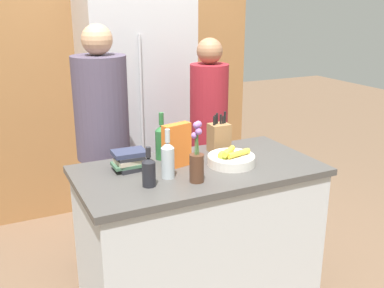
{
  "coord_description": "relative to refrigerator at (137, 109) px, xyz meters",
  "views": [
    {
      "loc": [
        -1.13,
        -2.25,
        1.87
      ],
      "look_at": [
        0.0,
        0.1,
        1.04
      ],
      "focal_mm": 42.0,
      "sensor_mm": 36.0,
      "label": 1
    }
  ],
  "objects": [
    {
      "name": "kitchen_island",
      "position": [
        -0.08,
        -1.35,
        -0.53
      ],
      "size": [
        1.46,
        0.76,
        0.92
      ],
      "color": "silver",
      "rests_on": "ground_plane"
    },
    {
      "name": "back_wall_wood",
      "position": [
        -0.08,
        0.36,
        0.31
      ],
      "size": [
        2.66,
        0.12,
        2.6
      ],
      "color": "#9E6B3D",
      "rests_on": "ground_plane"
    },
    {
      "name": "refrigerator",
      "position": [
        0.0,
        0.0,
        0.0
      ],
      "size": [
        0.87,
        0.62,
        1.98
      ],
      "color": "#B7B7BC",
      "rests_on": "ground_plane"
    },
    {
      "name": "fruit_bowl",
      "position": [
        0.12,
        -1.39,
        -0.03
      ],
      "size": [
        0.29,
        0.29,
        0.1
      ],
      "color": "silver",
      "rests_on": "kitchen_island"
    },
    {
      "name": "knife_block",
      "position": [
        0.18,
        -1.13,
        0.03
      ],
      "size": [
        0.13,
        0.11,
        0.26
      ],
      "color": "olive",
      "rests_on": "kitchen_island"
    },
    {
      "name": "flower_vase",
      "position": [
        -0.19,
        -1.54,
        0.05
      ],
      "size": [
        0.08,
        0.08,
        0.34
      ],
      "color": "#4C2D1E",
      "rests_on": "kitchen_island"
    },
    {
      "name": "cereal_box",
      "position": [
        -0.19,
        -1.27,
        0.06
      ],
      "size": [
        0.19,
        0.1,
        0.26
      ],
      "color": "orange",
      "rests_on": "kitchen_island"
    },
    {
      "name": "coffee_mug",
      "position": [
        -0.1,
        -1.05,
        -0.03
      ],
      "size": [
        0.09,
        0.11,
        0.09
      ],
      "color": "#99332D",
      "rests_on": "kitchen_island"
    },
    {
      "name": "book_stack",
      "position": [
        -0.46,
        -1.2,
        -0.01
      ],
      "size": [
        0.2,
        0.16,
        0.11
      ],
      "color": "#232328",
      "rests_on": "kitchen_island"
    },
    {
      "name": "bottle_oil",
      "position": [
        -0.31,
        -1.41,
        0.04
      ],
      "size": [
        0.07,
        0.07,
        0.28
      ],
      "color": "#B2BCC1",
      "rests_on": "kitchen_island"
    },
    {
      "name": "bottle_vinegar",
      "position": [
        -0.44,
        -1.48,
        0.02
      ],
      "size": [
        0.07,
        0.07,
        0.22
      ],
      "color": "black",
      "rests_on": "kitchen_island"
    },
    {
      "name": "bottle_wine",
      "position": [
        -0.22,
        -1.1,
        0.05
      ],
      "size": [
        0.08,
        0.08,
        0.3
      ],
      "color": "#286633",
      "rests_on": "kitchen_island"
    },
    {
      "name": "person_at_sink",
      "position": [
        -0.48,
        -0.67,
        -0.02
      ],
      "size": [
        0.36,
        0.36,
        1.73
      ],
      "rotation": [
        0.0,
        0.0,
        -0.31
      ],
      "color": "#383842",
      "rests_on": "ground_plane"
    },
    {
      "name": "person_in_blue",
      "position": [
        0.33,
        -0.69,
        -0.06
      ],
      "size": [
        0.29,
        0.29,
        1.62
      ],
      "rotation": [
        0.0,
        0.0,
        0.11
      ],
      "color": "#383842",
      "rests_on": "ground_plane"
    }
  ]
}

